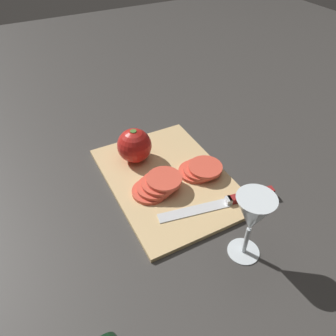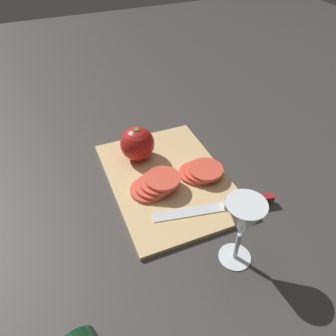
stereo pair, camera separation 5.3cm
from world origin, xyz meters
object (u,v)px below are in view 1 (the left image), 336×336
object	(u,v)px
wine_glass	(252,216)
tomato_slice_stack_near	(157,185)
tomato_slice_stack_far	(200,169)
whole_tomato	(134,146)
knife	(238,199)

from	to	relation	value
wine_glass	tomato_slice_stack_near	size ratio (longest dim) A/B	1.29
tomato_slice_stack_near	tomato_slice_stack_far	bearing A→B (deg)	-87.99
wine_glass	whole_tomato	world-z (taller)	wine_glass
whole_tomato	tomato_slice_stack_near	size ratio (longest dim) A/B	0.74
wine_glass	tomato_slice_stack_near	distance (m)	0.25
whole_tomato	tomato_slice_stack_far	xyz separation A→B (m)	(-0.12, -0.12, -0.03)
whole_tomato	knife	bearing A→B (deg)	-149.07
whole_tomato	knife	world-z (taller)	whole_tomato
wine_glass	knife	world-z (taller)	wine_glass
knife	tomato_slice_stack_far	size ratio (longest dim) A/B	2.68
wine_glass	tomato_slice_stack_far	world-z (taller)	wine_glass
wine_glass	tomato_slice_stack_far	distance (m)	0.24
tomato_slice_stack_near	tomato_slice_stack_far	size ratio (longest dim) A/B	1.16
whole_tomato	tomato_slice_stack_near	xyz separation A→B (m)	(-0.13, 0.00, -0.03)
whole_tomato	wine_glass	bearing A→B (deg)	-167.37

